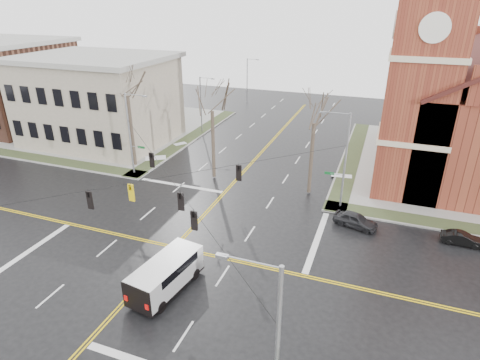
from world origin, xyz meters
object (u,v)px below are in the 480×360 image
(parked_car_a, at_px, (356,220))
(tree_nw_far, at_px, (127,91))
(signal_pole_nw, at_px, (131,132))
(streetlight_north_a, at_px, (202,103))
(tree_ne, at_px, (314,118))
(cargo_van, at_px, (168,271))
(parked_car_b, at_px, (462,239))
(streetlight_north_b, at_px, (248,79))
(tree_nw_near, at_px, (212,106))
(signal_pole_ne, at_px, (344,158))
(signal_pole_se, at_px, (273,348))

(parked_car_a, height_order, tree_nw_far, tree_nw_far)
(signal_pole_nw, bearing_deg, tree_nw_far, 123.40)
(streetlight_north_a, height_order, tree_ne, tree_ne)
(streetlight_north_a, relative_size, cargo_van, 1.31)
(streetlight_north_a, xyz_separation_m, parked_car_b, (32.19, -19.56, -3.94))
(signal_pole_nw, relative_size, streetlight_north_b, 1.12)
(tree_nw_far, bearing_deg, tree_nw_near, 0.04)
(tree_nw_far, bearing_deg, signal_pole_nw, -56.60)
(parked_car_b, relative_size, tree_ne, 0.29)
(cargo_van, bearing_deg, parked_car_b, 41.90)
(signal_pole_ne, bearing_deg, streetlight_north_a, 143.10)
(signal_pole_se, distance_m, parked_car_a, 20.35)
(signal_pole_nw, bearing_deg, tree_nw_near, 13.39)
(signal_pole_nw, relative_size, tree_nw_far, 0.74)
(parked_car_b, bearing_deg, tree_ne, 70.22)
(signal_pole_se, relative_size, parked_car_b, 2.83)
(cargo_van, distance_m, tree_nw_near, 19.75)
(tree_nw_far, relative_size, tree_nw_near, 1.10)
(signal_pole_se, xyz_separation_m, streetlight_north_a, (-21.97, 39.50, -0.48))
(parked_car_b, relative_size, tree_nw_near, 0.29)
(parked_car_b, bearing_deg, signal_pole_nw, 85.06)
(streetlight_north_b, height_order, parked_car_a, streetlight_north_b)
(tree_ne, bearing_deg, cargo_van, -108.82)
(signal_pole_ne, relative_size, parked_car_b, 2.83)
(cargo_van, bearing_deg, signal_pole_se, -28.83)
(streetlight_north_a, height_order, parked_car_b, streetlight_north_a)
(signal_pole_nw, bearing_deg, streetlight_north_a, 87.68)
(signal_pole_se, height_order, parked_car_b, signal_pole_se)
(signal_pole_ne, distance_m, signal_pole_se, 23.00)
(signal_pole_nw, height_order, signal_pole_se, same)
(streetlight_north_a, distance_m, tree_ne, 24.02)
(cargo_van, xyz_separation_m, parked_car_b, (19.50, 12.86, -0.79))
(tree_nw_near, bearing_deg, signal_pole_ne, -8.61)
(parked_car_a, bearing_deg, cargo_van, 154.06)
(cargo_van, bearing_deg, parked_car_a, 57.25)
(parked_car_a, xyz_separation_m, parked_car_b, (8.34, 0.14, -0.12))
(signal_pole_se, height_order, parked_car_a, signal_pole_se)
(signal_pole_ne, xyz_separation_m, tree_ne, (-3.22, 1.87, 2.89))
(signal_pole_se, xyz_separation_m, streetlight_north_b, (-21.97, 59.50, -0.48))
(tree_nw_far, bearing_deg, streetlight_north_b, 86.60)
(signal_pole_nw, xyz_separation_m, cargo_van, (13.36, -15.92, -3.64))
(cargo_van, distance_m, parked_car_b, 23.37)
(parked_car_b, bearing_deg, streetlight_north_b, 39.52)
(streetlight_north_a, relative_size, streetlight_north_b, 1.00)
(signal_pole_ne, distance_m, tree_ne, 4.72)
(signal_pole_nw, relative_size, streetlight_north_a, 1.12)
(tree_nw_far, relative_size, tree_ne, 1.13)
(signal_pole_ne, relative_size, tree_ne, 0.83)
(parked_car_a, bearing_deg, signal_pole_se, -170.09)
(parked_car_b, bearing_deg, tree_nw_far, 81.83)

